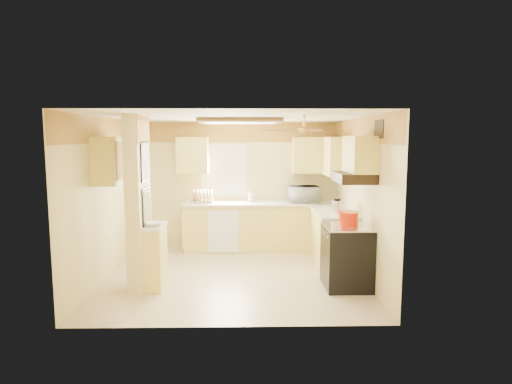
{
  "coord_description": "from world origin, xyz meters",
  "views": [
    {
      "loc": [
        0.22,
        -6.63,
        2.18
      ],
      "look_at": [
        0.36,
        0.35,
        1.3
      ],
      "focal_mm": 30.0,
      "sensor_mm": 36.0,
      "label": 1
    }
  ],
  "objects_px": {
    "microwave": "(304,194)",
    "kettle": "(337,207)",
    "stove": "(347,256)",
    "dutch_oven": "(349,218)",
    "bowl": "(154,224)"
  },
  "relations": [
    {
      "from": "bowl",
      "to": "dutch_oven",
      "type": "bearing_deg",
      "value": 2.65
    },
    {
      "from": "dutch_oven",
      "to": "kettle",
      "type": "xyz_separation_m",
      "value": [
        -0.01,
        0.77,
        0.04
      ]
    },
    {
      "from": "stove",
      "to": "dutch_oven",
      "type": "height_order",
      "value": "dutch_oven"
    },
    {
      "from": "microwave",
      "to": "dutch_oven",
      "type": "relative_size",
      "value": 1.89
    },
    {
      "from": "microwave",
      "to": "kettle",
      "type": "height_order",
      "value": "microwave"
    },
    {
      "from": "stove",
      "to": "bowl",
      "type": "distance_m",
      "value": 2.82
    },
    {
      "from": "stove",
      "to": "microwave",
      "type": "relative_size",
      "value": 1.6
    },
    {
      "from": "dutch_oven",
      "to": "kettle",
      "type": "relative_size",
      "value": 1.17
    },
    {
      "from": "microwave",
      "to": "kettle",
      "type": "xyz_separation_m",
      "value": [
        0.38,
        -1.33,
        -0.04
      ]
    },
    {
      "from": "dutch_oven",
      "to": "microwave",
      "type": "bearing_deg",
      "value": 100.36
    },
    {
      "from": "stove",
      "to": "kettle",
      "type": "bearing_deg",
      "value": 88.86
    },
    {
      "from": "stove",
      "to": "dutch_oven",
      "type": "distance_m",
      "value": 0.56
    },
    {
      "from": "microwave",
      "to": "kettle",
      "type": "distance_m",
      "value": 1.38
    },
    {
      "from": "bowl",
      "to": "dutch_oven",
      "type": "distance_m",
      "value": 2.8
    },
    {
      "from": "microwave",
      "to": "bowl",
      "type": "relative_size",
      "value": 2.47
    }
  ]
}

